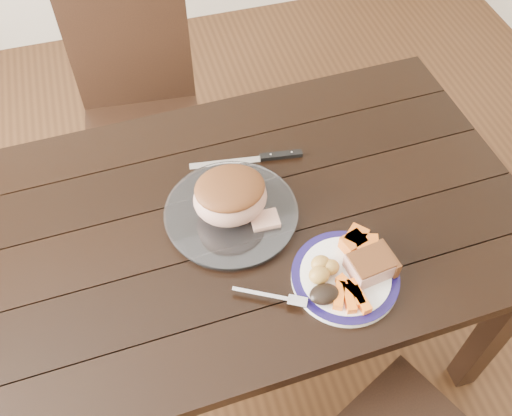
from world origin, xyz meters
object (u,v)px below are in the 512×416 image
object	(u,v)px
roast_joint	(230,198)
dinner_plate	(345,277)
chair_far	(140,108)
pork_slice	(370,265)
serving_platter	(231,214)
dining_table	(226,241)
fork	(275,297)
carving_knife	(267,157)

from	to	relation	value
roast_joint	dinner_plate	bearing A→B (deg)	-50.31
dinner_plate	roast_joint	distance (m)	0.34
chair_far	pork_slice	world-z (taller)	chair_far
chair_far	serving_platter	distance (m)	0.78
chair_far	dining_table	bearing A→B (deg)	105.67
chair_far	dinner_plate	xyz separation A→B (m)	(0.37, -0.99, 0.23)
dinner_plate	pork_slice	world-z (taller)	pork_slice
dining_table	chair_far	distance (m)	0.76
serving_platter	roast_joint	xyz separation A→B (m)	(0.00, 0.00, 0.07)
roast_joint	pork_slice	bearing A→B (deg)	-44.05
serving_platter	dining_table	bearing A→B (deg)	-156.81
fork	roast_joint	size ratio (longest dim) A/B	0.88
dining_table	fork	distance (m)	0.29
dining_table	chair_far	bearing A→B (deg)	100.53
dining_table	fork	size ratio (longest dim) A/B	9.91
fork	roast_joint	world-z (taller)	roast_joint
fork	pork_slice	bearing A→B (deg)	29.92
serving_platter	roast_joint	size ratio (longest dim) A/B	1.80
chair_far	serving_platter	world-z (taller)	chair_far
roast_joint	carving_knife	bearing A→B (deg)	48.38
carving_knife	pork_slice	bearing A→B (deg)	-66.35
dinner_plate	roast_joint	size ratio (longest dim) A/B	1.38
serving_platter	fork	distance (m)	0.27
fork	serving_platter	bearing A→B (deg)	126.02
dining_table	pork_slice	xyz separation A→B (m)	(0.29, -0.25, 0.14)
dining_table	serving_platter	size ratio (longest dim) A/B	4.83
dining_table	serving_platter	distance (m)	0.10
fork	roast_joint	distance (m)	0.28
chair_far	serving_platter	size ratio (longest dim) A/B	2.75
dinner_plate	chair_far	bearing A→B (deg)	110.71
chair_far	dinner_plate	distance (m)	1.08
serving_platter	pork_slice	distance (m)	0.38
dinner_plate	serving_platter	distance (m)	0.34
chair_far	carving_knife	bearing A→B (deg)	123.92
dining_table	roast_joint	xyz separation A→B (m)	(0.02, 0.01, 0.17)
serving_platter	carving_knife	distance (m)	0.23
dining_table	dinner_plate	xyz separation A→B (m)	(0.24, -0.25, 0.10)
pork_slice	carving_knife	distance (m)	0.45
dinner_plate	fork	world-z (taller)	fork
serving_platter	pork_slice	bearing A→B (deg)	-44.05
pork_slice	roast_joint	world-z (taller)	roast_joint
dining_table	pork_slice	bearing A→B (deg)	-40.90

